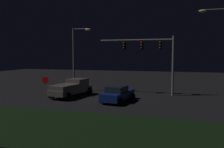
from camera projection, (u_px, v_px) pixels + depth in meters
name	position (u px, v px, depth m)	size (l,w,h in m)	color
ground_plane	(116.00, 99.00, 23.49)	(80.00, 80.00, 0.00)	black
grass_median	(74.00, 128.00, 13.95)	(26.52, 7.37, 0.10)	black
pickup_truck	(72.00, 87.00, 24.88)	(3.52, 5.67, 1.80)	#514C47
car_sedan	(118.00, 94.00, 22.07)	(2.94, 4.63, 1.51)	navy
traffic_signal_gantry	(150.00, 51.00, 25.46)	(8.32, 0.56, 6.50)	slate
street_lamp_left	(77.00, 52.00, 27.87)	(2.35, 0.44, 7.68)	slate
street_lamp_right	(223.00, 43.00, 22.29)	(3.00, 0.44, 8.97)	slate
stop_sign	(45.00, 83.00, 23.80)	(0.76, 0.08, 2.23)	slate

